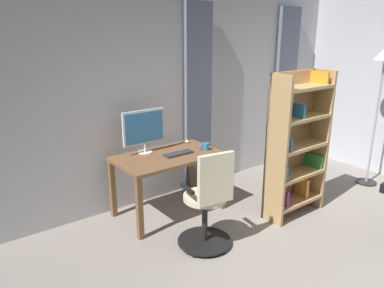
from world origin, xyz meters
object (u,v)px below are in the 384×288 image
(office_chair, at_px, (208,204))
(floor_lamp, at_px, (383,72))
(mug_tea, at_px, (205,147))
(computer_mouse, at_px, (186,141))
(computer_keyboard, at_px, (178,154))
(computer_monitor, at_px, (144,129))
(desk, at_px, (169,163))
(bookshelf, at_px, (295,146))

(office_chair, height_order, floor_lamp, floor_lamp)
(mug_tea, bearing_deg, computer_mouse, -89.58)
(computer_keyboard, distance_m, computer_mouse, 0.50)
(computer_monitor, distance_m, computer_mouse, 0.70)
(desk, height_order, bookshelf, bookshelf)
(computer_monitor, distance_m, mug_tea, 0.78)
(computer_keyboard, bearing_deg, computer_mouse, -136.81)
(desk, distance_m, computer_keyboard, 0.16)
(computer_keyboard, height_order, computer_mouse, computer_mouse)
(floor_lamp, bearing_deg, computer_keyboard, -19.19)
(office_chair, bearing_deg, computer_mouse, 72.37)
(computer_monitor, distance_m, bookshelf, 1.78)
(computer_mouse, distance_m, mug_tea, 0.40)
(desk, relative_size, office_chair, 1.18)
(office_chair, xyz_separation_m, computer_keyboard, (-0.22, -0.82, 0.26))
(office_chair, xyz_separation_m, computer_mouse, (-0.58, -1.16, 0.27))
(floor_lamp, bearing_deg, computer_mouse, -28.70)
(mug_tea, xyz_separation_m, bookshelf, (-0.72, 0.77, 0.06))
(office_chair, distance_m, computer_keyboard, 0.89)
(computer_mouse, bearing_deg, desk, 31.14)
(floor_lamp, bearing_deg, office_chair, -2.30)
(floor_lamp, bearing_deg, computer_monitor, -22.66)
(computer_monitor, bearing_deg, desk, 125.80)
(mug_tea, bearing_deg, floor_lamp, 159.23)
(bookshelf, bearing_deg, floor_lamp, 175.85)
(floor_lamp, bearing_deg, mug_tea, -20.77)
(computer_monitor, height_order, computer_keyboard, computer_monitor)
(desk, bearing_deg, floor_lamp, 160.38)
(desk, xyz_separation_m, bookshelf, (-1.19, 0.88, 0.21))
(computer_monitor, height_order, mug_tea, computer_monitor)
(computer_keyboard, bearing_deg, mug_tea, 171.55)
(bookshelf, relative_size, floor_lamp, 0.88)
(computer_mouse, bearing_deg, computer_keyboard, 43.19)
(computer_monitor, xyz_separation_m, computer_keyboard, (-0.28, 0.30, -0.28))
(computer_monitor, relative_size, mug_tea, 4.16)
(bookshelf, bearing_deg, computer_monitor, -39.58)
(computer_monitor, xyz_separation_m, computer_mouse, (-0.64, -0.04, -0.28))
(computer_monitor, distance_m, floor_lamp, 3.29)
(desk, distance_m, floor_lamp, 3.13)
(computer_mouse, xyz_separation_m, bookshelf, (-0.72, 1.17, 0.09))
(office_chair, bearing_deg, bookshelf, 8.99)
(floor_lamp, bearing_deg, bookshelf, -4.15)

